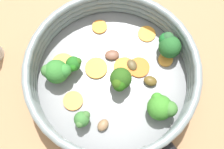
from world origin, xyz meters
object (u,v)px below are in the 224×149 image
Objects in this scene: mushroom_piece_1 at (110,55)px; carrot_slice_2 at (63,64)px; carrot_slice_1 at (96,68)px; skillet at (112,78)px; broccoli_floret_3 at (161,107)px; mushroom_piece_2 at (150,81)px; carrot_slice_5 at (100,27)px; broccoli_floret_5 at (169,45)px; broccoli_floret_2 at (56,72)px; mushroom_piece_0 at (103,125)px; carrot_slice_0 at (124,68)px; broccoli_floret_1 at (82,119)px; carrot_slice_7 at (165,60)px; carrot_slice_4 at (73,101)px; broccoli_floret_4 at (73,65)px; broccoli_floret_0 at (120,80)px; carrot_slice_6 at (139,67)px; carrot_slice_3 at (147,34)px; mushroom_piece_3 at (132,65)px.

carrot_slice_2 is at bearing -168.44° from mushroom_piece_1.
mushroom_piece_1 is (0.03, 0.03, 0.00)m from carrot_slice_1.
skillet is 0.04m from carrot_slice_1.
broccoli_floret_3 reaches higher than mushroom_piece_2.
broccoli_floret_3 is (0.12, -0.08, 0.02)m from carrot_slice_1.
carrot_slice_5 is 0.15m from broccoli_floret_5.
carrot_slice_1 is 0.08m from broccoli_floret_2.
carrot_slice_0 is at bearing 70.09° from mushroom_piece_0.
broccoli_floret_2 reaches higher than carrot_slice_0.
broccoli_floret_1 is at bearing -126.28° from carrot_slice_0.
mushroom_piece_0 is (-0.12, -0.13, 0.00)m from carrot_slice_7.
carrot_slice_1 is 1.17× the size of carrot_slice_4.
carrot_slice_0 is 1.00× the size of carrot_slice_1.
skillet is at bearing -12.17° from broccoli_floret_4.
broccoli_floret_2 is (-0.01, -0.03, 0.03)m from carrot_slice_2.
carrot_slice_2 is at bearing 176.67° from carrot_slice_0.
broccoli_floret_0 is 0.06m from mushroom_piece_2.
broccoli_floret_4 is (-0.18, -0.02, 0.02)m from carrot_slice_7.
carrot_slice_0 is 0.13m from broccoli_floret_2.
carrot_slice_6 is (0.08, 0.00, -0.00)m from carrot_slice_1.
broccoli_floret_1 reaches higher than carrot_slice_6.
broccoli_floret_0 reaches higher than mushroom_piece_0.
broccoli_floret_5 is at bearing 32.38° from carrot_slice_6.
broccoli_floret_5 is at bearing 79.89° from broccoli_floret_3.
broccoli_floret_3 is at bearing -35.22° from carrot_slice_1.
broccoli_floret_5 is (0.04, -0.04, 0.03)m from carrot_slice_3.
broccoli_floret_0 is 1.20× the size of broccoli_floret_4.
carrot_slice_3 is 0.69× the size of broccoli_floret_3.
broccoli_floret_0 is at bearing -46.34° from skillet.
mushroom_piece_2 is at bearing -118.58° from broccoli_floret_5.
mushroom_piece_2 is at bearing 104.15° from broccoli_floret_3.
broccoli_floret_3 is at bearing -50.43° from mushroom_piece_1.
carrot_slice_2 is 1.79× the size of mushroom_piece_2.
skillet is at bearing 58.60° from broccoli_floret_1.
broccoli_floret_3 is 2.15× the size of mushroom_piece_3.
broccoli_floret_4 is at bearing 160.21° from broccoli_floret_0.
carrot_slice_0 is 0.12m from carrot_slice_4.
skillet is 0.09m from carrot_slice_4.
skillet is 11.78× the size of mushroom_piece_2.
broccoli_floret_1 is (-0.08, -0.11, 0.02)m from carrot_slice_0.
carrot_slice_2 is 0.15m from carrot_slice_6.
carrot_slice_5 is 0.20m from broccoli_floret_1.
carrot_slice_4 is 0.15m from mushroom_piece_2.
broccoli_floret_1 is 1.29× the size of mushroom_piece_1.
broccoli_floret_0 and broccoli_floret_3 have the same top height.
carrot_slice_5 is at bearing 55.68° from broccoli_floret_2.
broccoli_floret_2 is at bearing -149.76° from broccoli_floret_4.
carrot_slice_1 and carrot_slice_2 have the same top height.
broccoli_floret_5 is at bearing 15.03° from broccoli_floret_2.
carrot_slice_3 is at bearing 28.48° from broccoli_floret_4.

